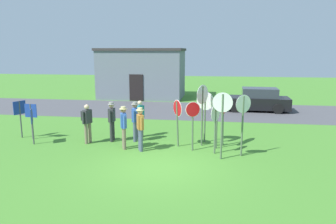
% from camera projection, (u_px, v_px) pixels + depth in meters
% --- Properties ---
extents(ground_plane, '(80.00, 80.00, 0.00)m').
position_uv_depth(ground_plane, '(158.00, 167.00, 10.72)').
color(ground_plane, '#47842D').
extents(street_asphalt, '(60.00, 6.40, 0.01)m').
position_uv_depth(street_asphalt, '(187.00, 110.00, 21.07)').
color(street_asphalt, '#4C4C51').
rests_on(street_asphalt, ground).
extents(building_background, '(7.02, 4.55, 4.12)m').
position_uv_depth(building_background, '(142.00, 73.00, 26.68)').
color(building_background, slate).
rests_on(building_background, ground).
extents(parked_car_on_street, '(4.36, 2.13, 1.51)m').
position_uv_depth(parked_car_on_street, '(256.00, 100.00, 20.81)').
color(parked_car_on_street, black).
rests_on(parked_car_on_street, ground).
extents(stop_sign_rear_right, '(0.26, 0.66, 2.04)m').
position_uv_depth(stop_sign_rear_right, '(217.00, 115.00, 12.56)').
color(stop_sign_rear_right, '#51664C').
rests_on(stop_sign_rear_right, ground).
extents(stop_sign_low_front, '(0.56, 0.29, 1.96)m').
position_uv_depth(stop_sign_low_front, '(193.00, 118.00, 12.33)').
color(stop_sign_low_front, '#51664C').
rests_on(stop_sign_low_front, ground).
extents(stop_sign_rear_left, '(0.75, 0.28, 2.21)m').
position_uv_depth(stop_sign_rear_left, '(205.00, 108.00, 13.43)').
color(stop_sign_rear_left, '#51664C').
rests_on(stop_sign_rear_left, ground).
extents(stop_sign_tallest, '(0.33, 0.63, 1.96)m').
position_uv_depth(stop_sign_tallest, '(215.00, 120.00, 11.93)').
color(stop_sign_tallest, '#51664C').
rests_on(stop_sign_tallest, ground).
extents(stop_sign_far_back, '(0.57, 0.40, 2.33)m').
position_uv_depth(stop_sign_far_back, '(243.00, 115.00, 11.60)').
color(stop_sign_far_back, '#51664C').
rests_on(stop_sign_far_back, ground).
extents(stop_sign_leaning_left, '(0.42, 0.68, 2.56)m').
position_uv_depth(stop_sign_leaning_left, '(202.00, 104.00, 12.89)').
color(stop_sign_leaning_left, '#51664C').
rests_on(stop_sign_leaning_left, ground).
extents(stop_sign_leaning_right, '(0.35, 0.82, 2.18)m').
position_uv_depth(stop_sign_leaning_right, '(223.00, 110.00, 12.93)').
color(stop_sign_leaning_right, '#51664C').
rests_on(stop_sign_leaning_right, ground).
extents(stop_sign_center_cluster, '(0.71, 0.10, 2.46)m').
position_uv_depth(stop_sign_center_cluster, '(222.00, 114.00, 11.24)').
color(stop_sign_center_cluster, '#51664C').
rests_on(stop_sign_center_cluster, ground).
extents(stop_sign_nearest, '(0.44, 0.59, 1.96)m').
position_uv_depth(stop_sign_nearest, '(177.00, 115.00, 12.82)').
color(stop_sign_nearest, '#51664C').
rests_on(stop_sign_nearest, ground).
extents(person_near_signs, '(0.32, 0.57, 1.74)m').
position_uv_depth(person_near_signs, '(112.00, 119.00, 13.67)').
color(person_near_signs, '#2D2D33').
rests_on(person_near_signs, ground).
extents(person_in_dark_shirt, '(0.34, 0.54, 1.74)m').
position_uv_depth(person_in_dark_shirt, '(124.00, 125.00, 12.59)').
color(person_in_dark_shirt, '#7A6B56').
rests_on(person_in_dark_shirt, ground).
extents(person_in_blue, '(0.35, 0.52, 1.74)m').
position_uv_depth(person_in_blue, '(140.00, 127.00, 12.34)').
color(person_in_blue, '#4C5670').
rests_on(person_in_blue, ground).
extents(person_holding_notes, '(0.31, 0.57, 1.74)m').
position_uv_depth(person_holding_notes, '(135.00, 119.00, 13.68)').
color(person_holding_notes, '#4C5670').
rests_on(person_holding_notes, ground).
extents(person_in_teal, '(0.36, 0.52, 1.69)m').
position_uv_depth(person_in_teal, '(140.00, 117.00, 14.36)').
color(person_in_teal, '#7A6B56').
rests_on(person_in_teal, ground).
extents(person_with_sunhat, '(0.44, 0.54, 1.69)m').
position_uv_depth(person_with_sunhat, '(87.00, 121.00, 13.37)').
color(person_with_sunhat, '#7A6B56').
rests_on(person_with_sunhat, ground).
extents(info_panel_leftmost, '(0.60, 0.08, 1.60)m').
position_uv_depth(info_panel_leftmost, '(31.00, 115.00, 13.99)').
color(info_panel_leftmost, '#4C4C51').
rests_on(info_panel_leftmost, ground).
extents(info_panel_middle, '(0.27, 0.56, 1.69)m').
position_uv_depth(info_panel_middle, '(20.00, 113.00, 14.19)').
color(info_panel_middle, '#4C4C51').
rests_on(info_panel_middle, ground).
extents(info_panel_rightmost, '(0.29, 0.55, 1.53)m').
position_uv_depth(info_panel_rightmost, '(32.00, 120.00, 13.19)').
color(info_panel_rightmost, '#4C4C51').
rests_on(info_panel_rightmost, ground).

